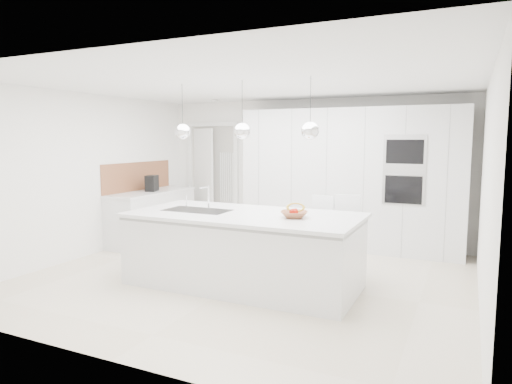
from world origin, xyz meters
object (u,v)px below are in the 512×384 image
at_px(island_base, 243,251).
at_px(bar_stool_left, 320,236).
at_px(fruit_bowl, 294,214).
at_px(espresso_machine, 152,183).
at_px(bar_stool_right, 344,237).

relative_size(island_base, bar_stool_left, 2.69).
bearing_deg(fruit_bowl, espresso_machine, 155.05).
bearing_deg(bar_stool_left, bar_stool_right, 6.17).
height_order(island_base, bar_stool_right, bar_stool_right).
height_order(bar_stool_left, bar_stool_right, bar_stool_right).
height_order(espresso_machine, bar_stool_right, espresso_machine).
bearing_deg(bar_stool_right, espresso_machine, 165.37).
bearing_deg(espresso_machine, bar_stool_right, -27.50).
xyz_separation_m(fruit_bowl, bar_stool_left, (0.05, 0.87, -0.42)).
bearing_deg(bar_stool_left, island_base, -118.50).
bearing_deg(fruit_bowl, bar_stool_right, 65.28).
relative_size(fruit_bowl, espresso_machine, 1.13).
bearing_deg(espresso_machine, bar_stool_left, -28.09).
relative_size(island_base, bar_stool_right, 2.61).
bearing_deg(bar_stool_right, island_base, -145.62).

